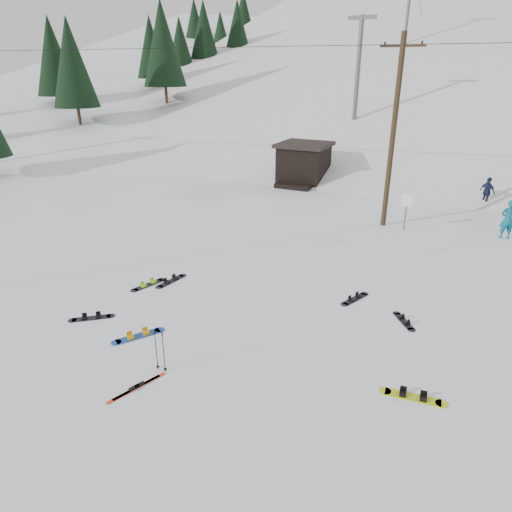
% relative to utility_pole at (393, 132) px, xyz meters
% --- Properties ---
extents(ground, '(200.00, 200.00, 0.00)m').
position_rel_utility_pole_xyz_m(ground, '(-2.00, -14.00, -4.68)').
color(ground, white).
rests_on(ground, ground).
extents(ski_slope, '(60.00, 85.24, 65.97)m').
position_rel_utility_pole_xyz_m(ski_slope, '(-2.00, 41.00, -16.68)').
color(ski_slope, white).
rests_on(ski_slope, ground).
extents(ridge_left, '(47.54, 95.03, 58.38)m').
position_rel_utility_pole_xyz_m(ridge_left, '(-38.00, 34.00, -15.68)').
color(ridge_left, white).
rests_on(ridge_left, ground).
extents(treeline_left, '(20.00, 64.00, 10.00)m').
position_rel_utility_pole_xyz_m(treeline_left, '(-36.00, 26.00, -4.68)').
color(treeline_left, black).
rests_on(treeline_left, ground).
extents(treeline_crest, '(50.00, 6.00, 10.00)m').
position_rel_utility_pole_xyz_m(treeline_crest, '(-2.00, 72.00, -4.68)').
color(treeline_crest, black).
rests_on(treeline_crest, ski_slope).
extents(utility_pole, '(2.00, 0.26, 9.00)m').
position_rel_utility_pole_xyz_m(utility_pole, '(0.00, 0.00, 0.00)').
color(utility_pole, '#3A2819').
rests_on(utility_pole, ground).
extents(trail_sign, '(0.50, 0.09, 1.85)m').
position_rel_utility_pole_xyz_m(trail_sign, '(1.10, -0.42, -3.41)').
color(trail_sign, '#595B60').
rests_on(trail_sign, ground).
extents(lift_hut, '(3.40, 4.10, 2.75)m').
position_rel_utility_pole_xyz_m(lift_hut, '(-7.00, 6.94, -3.32)').
color(lift_hut, black).
rests_on(lift_hut, ground).
extents(lift_tower_near, '(2.20, 0.36, 8.00)m').
position_rel_utility_pole_xyz_m(lift_tower_near, '(-6.00, 16.00, 3.18)').
color(lift_tower_near, '#595B60').
rests_on(lift_tower_near, ski_slope).
extents(lift_tower_mid, '(2.20, 0.36, 8.00)m').
position_rel_utility_pole_xyz_m(lift_tower_mid, '(-6.00, 36.00, 9.68)').
color(lift_tower_mid, '#595B60').
rests_on(lift_tower_mid, ski_slope).
extents(hero_snowboard, '(1.03, 1.43, 0.11)m').
position_rel_utility_pole_xyz_m(hero_snowboard, '(-4.46, -13.90, -4.65)').
color(hero_snowboard, '#18439E').
rests_on(hero_snowboard, ground).
extents(hero_skis, '(0.63, 1.62, 0.09)m').
position_rel_utility_pole_xyz_m(hero_skis, '(-2.93, -15.82, -4.66)').
color(hero_skis, red).
rests_on(hero_skis, ground).
extents(ski_poles, '(0.33, 0.09, 1.20)m').
position_rel_utility_pole_xyz_m(ski_poles, '(-2.83, -14.92, -4.06)').
color(ski_poles, black).
rests_on(ski_poles, ground).
extents(board_scatter_a, '(1.18, 1.02, 0.10)m').
position_rel_utility_pole_xyz_m(board_scatter_a, '(-6.52, -13.72, -4.65)').
color(board_scatter_a, black).
rests_on(board_scatter_a, ground).
extents(board_scatter_b, '(0.48, 1.51, 0.11)m').
position_rel_utility_pole_xyz_m(board_scatter_b, '(-5.83, -10.32, -4.65)').
color(board_scatter_b, black).
rests_on(board_scatter_b, ground).
extents(board_scatter_c, '(0.63, 1.46, 0.11)m').
position_rel_utility_pole_xyz_m(board_scatter_c, '(-6.41, -10.95, -4.65)').
color(board_scatter_c, black).
rests_on(board_scatter_c, ground).
extents(board_scatter_d, '(0.85, 1.09, 0.09)m').
position_rel_utility_pole_xyz_m(board_scatter_d, '(2.60, -9.49, -4.66)').
color(board_scatter_d, black).
rests_on(board_scatter_d, ground).
extents(board_scatter_e, '(1.63, 0.43, 0.11)m').
position_rel_utility_pole_xyz_m(board_scatter_e, '(3.41, -13.14, -4.65)').
color(board_scatter_e, '#D1E319').
rests_on(board_scatter_e, ground).
extents(board_scatter_f, '(0.70, 1.36, 0.10)m').
position_rel_utility_pole_xyz_m(board_scatter_f, '(0.80, -8.68, -4.65)').
color(board_scatter_f, black).
rests_on(board_scatter_f, ground).
extents(skier_teal, '(0.79, 0.66, 1.86)m').
position_rel_utility_pole_xyz_m(skier_teal, '(5.57, 0.54, -3.75)').
color(skier_teal, '#0B5C6F').
rests_on(skier_teal, ground).
extents(skier_navy, '(1.03, 0.94, 1.69)m').
position_rel_utility_pole_xyz_m(skier_navy, '(4.64, 6.15, -3.84)').
color(skier_navy, '#161B38').
rests_on(skier_navy, ground).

